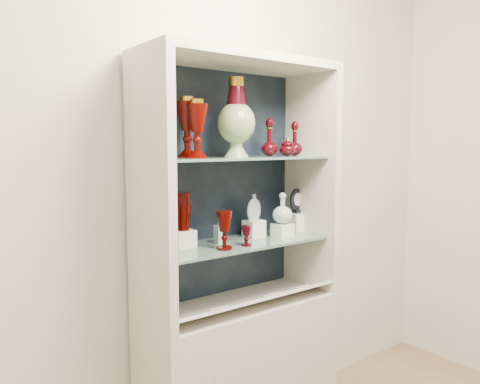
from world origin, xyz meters
TOP-DOWN VIEW (x-y plane):
  - wall_back at (0.00, 1.75)m, footprint 3.50×0.02m
  - cabinet_base at (0.00, 1.53)m, footprint 1.00×0.40m
  - cabinet_back_panel at (0.00, 1.72)m, footprint 0.98×0.02m
  - cabinet_side_left at (-0.48, 1.53)m, footprint 0.04×0.40m
  - cabinet_side_right at (0.48, 1.53)m, footprint 0.04×0.40m
  - cabinet_top_cap at (0.00, 1.53)m, footprint 1.00×0.40m
  - shelf_lower at (0.00, 1.55)m, footprint 0.92×0.34m
  - shelf_upper at (0.00, 1.55)m, footprint 0.92×0.34m
  - label_ledge at (0.00, 1.42)m, footprint 0.92×0.17m
  - label_card_0 at (0.29, 1.42)m, footprint 0.10×0.06m
  - label_card_1 at (0.09, 1.42)m, footprint 0.10×0.06m
  - label_card_2 at (-0.22, 1.42)m, footprint 0.10×0.06m
  - pedestal_lamp_left at (-0.24, 1.53)m, footprint 0.12×0.12m
  - pedestal_lamp_right at (-0.23, 1.64)m, footprint 0.11×0.11m
  - enamel_urn at (-0.00, 1.55)m, footprint 0.19×0.19m
  - ruby_decanter_a at (0.21, 1.56)m, footprint 0.09×0.09m
  - ruby_decanter_b at (0.37, 1.54)m, footprint 0.09×0.09m
  - lidded_bowl at (0.29, 1.50)m, footprint 0.09×0.09m
  - cobalt_goblet at (-0.41, 1.50)m, footprint 0.07×0.07m
  - ruby_goblet_tall at (-0.14, 1.46)m, footprint 0.09×0.09m
  - ruby_goblet_small at (-0.02, 1.46)m, footprint 0.05×0.05m
  - riser_ruby_pitcher at (-0.27, 1.62)m, footprint 0.10×0.10m
  - ruby_pitcher at (-0.27, 1.62)m, footprint 0.16×0.13m
  - clear_square_bottle at (-0.09, 1.58)m, footprint 0.05×0.05m
  - riser_flat_flask at (0.14, 1.59)m, footprint 0.09×0.09m
  - flat_flask at (0.14, 1.59)m, footprint 0.10×0.05m
  - riser_clear_round_decanter at (0.26, 1.51)m, footprint 0.09×0.09m
  - clear_round_decanter at (0.26, 1.51)m, footprint 0.12×0.12m
  - riser_cameo_medallion at (0.44, 1.59)m, footprint 0.08×0.08m
  - cameo_medallion at (0.44, 1.59)m, footprint 0.13×0.07m

SIDE VIEW (x-z plane):
  - cabinet_base at x=0.00m, z-range 0.00..0.75m
  - label_ledge at x=0.00m, z-range 0.74..0.82m
  - label_card_0 at x=0.29m, z-range 0.78..0.81m
  - label_card_1 at x=0.09m, z-range 0.78..0.81m
  - label_card_2 at x=-0.22m, z-range 0.78..0.81m
  - shelf_lower at x=0.00m, z-range 1.04..1.05m
  - riser_clear_round_decanter at x=0.26m, z-range 1.05..1.12m
  - riser_ruby_pitcher at x=-0.27m, z-range 1.05..1.13m
  - riser_flat_flask at x=0.14m, z-range 1.05..1.14m
  - ruby_goblet_small at x=-0.02m, z-range 1.05..1.15m
  - riser_cameo_medallion at x=0.44m, z-range 1.05..1.15m
  - clear_square_bottle at x=-0.09m, z-range 1.05..1.18m
  - cobalt_goblet at x=-0.41m, z-range 1.05..1.22m
  - ruby_goblet_tall at x=-0.14m, z-range 1.05..1.23m
  - clear_round_decanter at x=0.26m, z-range 1.12..1.28m
  - flat_flask at x=0.14m, z-range 1.14..1.28m
  - ruby_pitcher at x=-0.27m, z-range 1.13..1.31m
  - cameo_medallion at x=0.44m, z-range 1.15..1.29m
  - cabinet_back_panel at x=0.00m, z-range 0.75..1.90m
  - cabinet_side_left at x=-0.48m, z-range 0.75..1.90m
  - cabinet_side_right at x=0.48m, z-range 0.75..1.90m
  - wall_back at x=0.00m, z-range 0.00..2.80m
  - shelf_upper at x=0.00m, z-range 1.46..1.47m
  - lidded_bowl at x=0.29m, z-range 1.47..1.56m
  - ruby_decanter_b at x=0.37m, z-range 1.47..1.66m
  - ruby_decanter_a at x=0.21m, z-range 1.47..1.69m
  - pedestal_lamp_left at x=-0.24m, z-range 1.47..1.73m
  - pedestal_lamp_right at x=-0.23m, z-range 1.47..1.75m
  - enamel_urn at x=0.00m, z-range 1.47..1.85m
  - cabinet_top_cap at x=0.00m, z-range 1.90..1.94m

